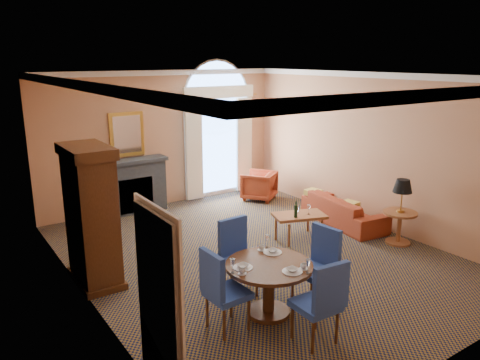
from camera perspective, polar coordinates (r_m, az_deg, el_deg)
ground at (r=8.63m, az=1.89°, el=-9.08°), size 7.50×7.50×0.00m
room_envelope at (r=8.49m, az=-0.78°, el=8.14°), size 6.04×7.52×3.45m
armoire at (r=7.63m, az=-17.65°, el=-4.46°), size 0.63×1.13×2.21m
dining_table at (r=6.57m, az=3.54°, el=-11.75°), size 1.21×1.21×0.96m
dining_chair_north at (r=7.18m, az=-0.41°, el=-8.58°), size 0.63×0.63×1.13m
dining_chair_south at (r=5.96m, az=10.03°, el=-14.00°), size 0.53×0.55×1.13m
dining_chair_east at (r=6.98m, az=9.61°, el=-9.53°), size 0.55×0.53×1.13m
dining_chair_west at (r=6.15m, az=-2.42°, el=-12.80°), size 0.54×0.53×1.13m
sofa at (r=10.32m, az=12.52°, el=-3.60°), size 1.07×2.14×0.60m
armchair at (r=11.78m, az=2.34°, el=-0.67°), size 1.07×1.08×0.71m
coffee_table at (r=9.26m, az=7.25°, el=-4.44°), size 1.13×0.85×0.83m
side_table at (r=9.37m, az=19.04°, el=-2.82°), size 0.64×0.64×1.25m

